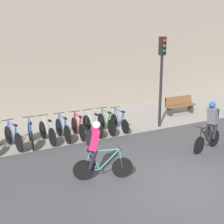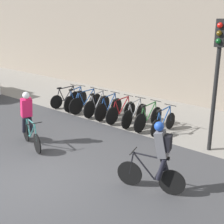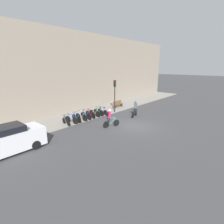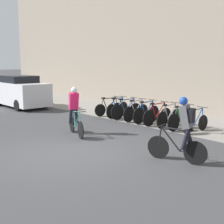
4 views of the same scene
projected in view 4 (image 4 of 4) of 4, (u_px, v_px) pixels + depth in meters
The scene contains 14 objects.
ground at pixel (68, 153), 9.11m from camera, with size 200.00×200.00×0.00m, color #3D3D3F.
kerb_strip at pixel (199, 123), 13.52m from camera, with size 44.00×4.50×0.01m, color gray.
cyclist_pink at pixel (74, 109), 11.37m from camera, with size 1.66×0.67×1.75m.
cyclist_grey at pixel (183, 128), 8.12m from camera, with size 1.63×0.62×1.76m.
parked_bike_0 at pixel (109, 108), 15.51m from camera, with size 0.46×1.60×0.94m.
parked_bike_1 at pixel (117, 109), 15.04m from camera, with size 0.49×1.67×0.98m.
parked_bike_2 at pixel (126, 110), 14.58m from camera, with size 0.46×1.75×0.99m.
parked_bike_3 at pixel (136, 112), 14.11m from camera, with size 0.46×1.72×0.99m.
parked_bike_4 at pixel (146, 113), 13.65m from camera, with size 0.46×1.70×0.99m.
parked_bike_5 at pixel (157, 115), 13.18m from camera, with size 0.46×1.70×0.98m.
parked_bike_6 at pixel (169, 117), 12.71m from camera, with size 0.46×1.72×0.99m.
parked_bike_7 at pixel (182, 119), 12.25m from camera, with size 0.46×1.73×0.98m.
parked_bike_8 at pixel (196, 122), 11.79m from camera, with size 0.46×1.60×0.94m.
parked_car at pixel (20, 92), 18.36m from camera, with size 4.30×1.84×1.85m.
Camera 4 is at (7.45, -4.86, 2.64)m, focal length 50.00 mm.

